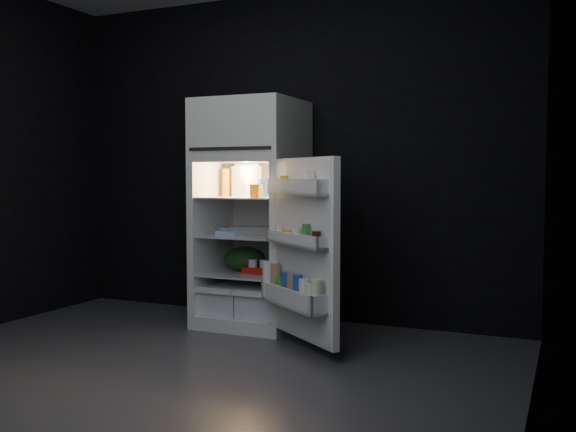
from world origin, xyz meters
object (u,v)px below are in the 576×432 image
at_px(milk_jug, 246,181).
at_px(yogurt_tray, 260,270).
at_px(egg_carton, 250,231).
at_px(refrigerator, 253,205).
at_px(fridge_door, 301,252).

relative_size(milk_jug, yogurt_tray, 0.98).
bearing_deg(egg_carton, refrigerator, 89.30).
xyz_separation_m(fridge_door, yogurt_tray, (-0.57, 0.53, -0.23)).
height_order(fridge_door, yogurt_tray, fridge_door).
distance_m(refrigerator, fridge_door, 0.95).
xyz_separation_m(fridge_door, egg_carton, (-0.63, 0.48, 0.08)).
distance_m(fridge_door, milk_jug, 1.09).
xyz_separation_m(refrigerator, fridge_door, (0.67, -0.60, -0.27)).
bearing_deg(egg_carton, yogurt_tray, 19.12).
relative_size(fridge_door, yogurt_tray, 4.96).
relative_size(egg_carton, yogurt_tray, 1.24).
xyz_separation_m(refrigerator, milk_jug, (-0.07, 0.04, 0.19)).
bearing_deg(fridge_door, refrigerator, 138.09).
relative_size(refrigerator, egg_carton, 5.84).
bearing_deg(refrigerator, milk_jug, 152.55).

